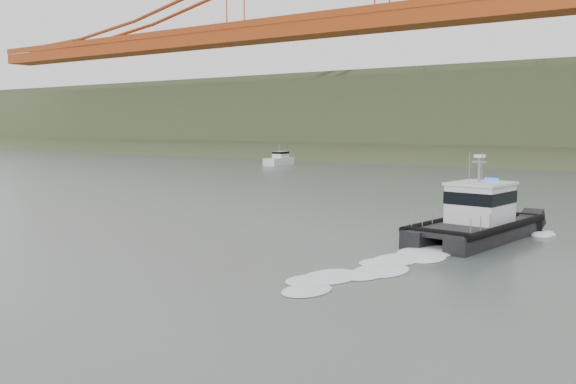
% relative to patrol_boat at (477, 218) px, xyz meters
% --- Properties ---
extents(ground, '(400.00, 400.00, 0.00)m').
position_rel_patrol_boat_xyz_m(ground, '(-6.73, -14.95, -1.14)').
color(ground, '#475551').
rests_on(ground, ground).
extents(patrol_boat, '(4.39, 9.71, 4.56)m').
position_rel_patrol_boat_xyz_m(patrol_boat, '(0.00, 0.00, 0.00)').
color(patrol_boat, black).
rests_on(patrol_boat, ground).
extents(motorboat, '(2.47, 6.04, 3.24)m').
position_rel_patrol_boat_xyz_m(motorboat, '(-45.78, 45.04, -0.33)').
color(motorboat, silver).
rests_on(motorboat, ground).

